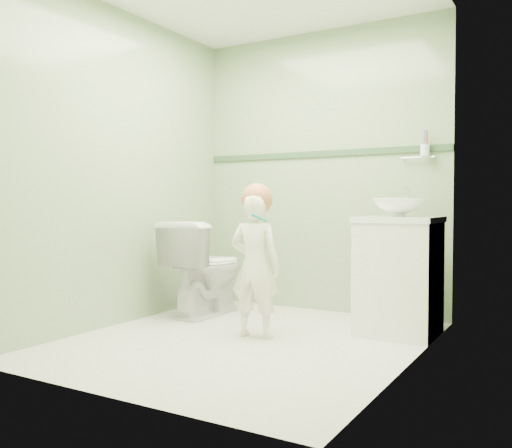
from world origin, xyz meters
The scene contains 12 objects.
ground centered at (0.00, 0.00, 0.00)m, with size 2.50×2.50×0.00m, color silver.
room_shell centered at (0.00, 0.00, 1.20)m, with size 2.50×2.54×2.40m.
trim_stripe centered at (0.00, 1.24, 1.35)m, with size 2.20×0.02×0.05m, color #355435.
vanity centered at (0.84, 0.70, 0.40)m, with size 0.52×0.50×0.80m, color white.
counter centered at (0.84, 0.70, 0.81)m, with size 0.54×0.52×0.04m, color white.
basin centered at (0.84, 0.70, 0.89)m, with size 0.37×0.37×0.13m, color white.
faucet centered at (0.84, 0.89, 0.97)m, with size 0.03×0.13×0.18m.
cup_holder centered at (0.89, 1.18, 1.33)m, with size 0.26×0.07×0.21m.
toilet centered at (-0.74, 0.59, 0.39)m, with size 0.44×0.77×0.78m, color white.
toddler centered at (0.01, 0.13, 0.49)m, with size 0.36×0.24×0.99m, color white.
hair_cap centered at (0.01, 0.15, 0.95)m, with size 0.22×0.22×0.22m, color #C67145.
teal_toothbrush centered at (0.10, 0.01, 0.83)m, with size 0.11×0.14×0.08m.
Camera 1 is at (1.90, -3.11, 0.91)m, focal length 38.45 mm.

